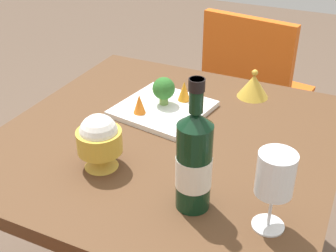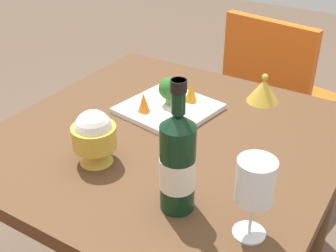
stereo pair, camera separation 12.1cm
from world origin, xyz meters
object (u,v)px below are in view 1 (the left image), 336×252
Objects in this scene: chair_near_window at (252,84)px; broccoli_floret at (164,89)px; carrot_garnish_left at (184,91)px; rice_bowl at (99,141)px; wine_bottle at (194,161)px; serving_plate at (163,109)px; wine_glass at (275,176)px; carrot_garnish_right at (139,104)px; rice_bowl_lid at (253,86)px.

chair_near_window is 0.76m from broccoli_floret.
broccoli_floret is 1.38× the size of carrot_garnish_left.
chair_near_window is 6.00× the size of rice_bowl.
rice_bowl is at bearing -1.70° from broccoli_floret.
wine_bottle is 0.45m from serving_plate.
rice_bowl is at bearing -94.62° from wine_glass.
rice_bowl is at bearing 6.68° from carrot_garnish_right.
serving_plate is at bearing -45.93° from rice_bowl_lid.
carrot_garnish_right is (0.13, -0.09, -0.00)m from carrot_garnish_left.
carrot_garnish_right is (0.79, -0.13, 0.25)m from chair_near_window.
wine_bottle is 0.48m from carrot_garnish_left.
rice_bowl reaches higher than broccoli_floret.
broccoli_floret is at bearing -42.46° from carrot_garnish_left.
chair_near_window is 1.17m from wine_glass.
wine_glass reaches higher than broccoli_floret.
broccoli_floret is at bearing -88.67° from chair_near_window.
rice_bowl_lid is at bearing -177.27° from wine_bottle.
carrot_garnish_left is (-0.05, 0.05, -0.02)m from broccoli_floret.
rice_bowl is 0.39m from carrot_garnish_left.
chair_near_window is 2.81× the size of wine_bottle.
rice_bowl is at bearing -8.18° from carrot_garnish_left.
wine_glass is 0.60m from rice_bowl_lid.
carrot_garnish_right is at bearing -26.25° from broccoli_floret.
serving_plate is at bearing 18.90° from broccoli_floret.
wine_glass reaches higher than serving_plate.
rice_bowl is at bearing -86.78° from chair_near_window.
rice_bowl is 0.33m from serving_plate.
wine_bottle is at bearing -88.23° from wine_glass.
wine_glass reaches higher than carrot_garnish_left.
chair_near_window is 14.50× the size of carrot_garnish_right.
rice_bowl_lid is (0.51, 0.13, 0.24)m from chair_near_window.
wine_bottle is 3.02× the size of rice_bowl_lid.
carrot_garnish_right is (-0.25, -0.03, -0.03)m from rice_bowl.
wine_glass is at bearing 49.25° from serving_plate.
wine_glass is at bearing 85.38° from rice_bowl.
broccoli_floret is 0.09m from carrot_garnish_right.
rice_bowl is at bearing -98.67° from wine_bottle.
chair_near_window is 0.58m from rice_bowl_lid.
chair_near_window is 9.91× the size of broccoli_floret.
serving_plate is 0.06m from broccoli_floret.
rice_bowl is 0.50× the size of serving_plate.
rice_bowl_lid is 0.38m from carrot_garnish_right.
rice_bowl is 1.42× the size of rice_bowl_lid.
wine_bottle is at bearing 25.72° from carrot_garnish_left.
wine_bottle reaches higher than chair_near_window.
carrot_garnish_right is at bearing -173.32° from rice_bowl.
rice_bowl reaches higher than serving_plate.
rice_bowl_lid is 0.30m from broccoli_floret.
broccoli_floret reaches higher than carrot_garnish_left.
serving_plate is (0.21, -0.22, -0.03)m from rice_bowl_lid.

